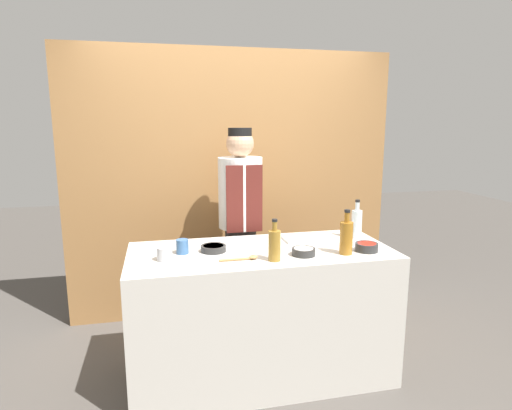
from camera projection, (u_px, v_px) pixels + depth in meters
ground_plane at (261, 372)px, 3.07m from camera, size 14.00×14.00×0.00m
cabinet_wall at (232, 185)px, 3.94m from camera, size 2.95×0.18×2.40m
counter at (261, 313)px, 2.98m from camera, size 1.77×0.78×0.92m
sauce_bowl_purple at (213, 248)px, 2.85m from camera, size 0.17×0.17×0.04m
sauce_bowl_red at (367, 247)px, 2.86m from camera, size 0.15×0.15×0.05m
sauce_bowl_white at (304, 251)px, 2.77m from camera, size 0.15×0.15×0.05m
cutting_board at (304, 239)px, 3.13m from camera, size 0.30×0.18×0.02m
bottle_vinegar at (274, 244)px, 2.65m from camera, size 0.08×0.08×0.27m
bottle_amber at (346, 237)px, 2.78m from camera, size 0.08×0.08×0.30m
bottle_clear at (357, 223)px, 3.18m from camera, size 0.08×0.08×0.29m
cup_blue at (182, 247)px, 2.80m from camera, size 0.08×0.08×0.09m
cup_steel at (165, 254)px, 2.67m from camera, size 0.10×0.10×0.08m
wooden_spoon at (244, 258)px, 2.68m from camera, size 0.24×0.04×0.03m
chef_center at (241, 224)px, 3.53m from camera, size 0.36×0.36×1.72m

